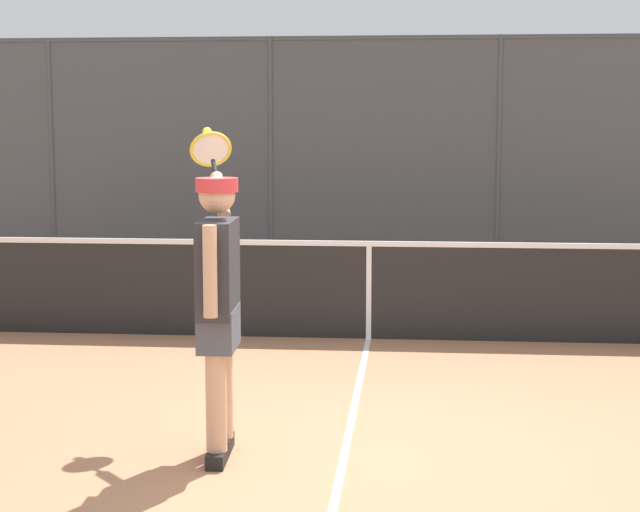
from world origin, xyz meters
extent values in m
plane|color=#B27551|center=(0.00, 0.00, 0.00)|extent=(60.00, 60.00, 0.00)
cube|color=white|center=(0.00, -1.13, 0.00)|extent=(0.05, 4.94, 0.01)
cylinder|color=#474C51|center=(-1.59, -8.17, 1.64)|extent=(0.07, 0.07, 3.29)
cylinder|color=#474C51|center=(1.59, -8.17, 1.64)|extent=(0.07, 0.07, 3.29)
cylinder|color=#474C51|center=(4.77, -8.17, 1.64)|extent=(0.07, 0.07, 3.29)
cylinder|color=#474C51|center=(0.00, -8.17, 3.25)|extent=(15.89, 0.05, 0.05)
cube|color=#474C51|center=(0.00, -8.17, 1.64)|extent=(15.89, 0.02, 3.29)
cube|color=#387A3D|center=(0.00, -8.82, 1.43)|extent=(18.89, 0.90, 2.85)
cube|color=silver|center=(0.00, -7.99, 0.07)|extent=(16.89, 0.18, 0.15)
cube|color=black|center=(0.00, -3.60, 0.46)|extent=(10.01, 0.02, 0.91)
cube|color=white|center=(0.00, -3.60, 0.94)|extent=(10.01, 0.04, 0.05)
cube|color=white|center=(0.00, -3.60, 0.46)|extent=(0.05, 0.04, 0.91)
cube|color=black|center=(0.77, 0.20, 0.04)|extent=(0.12, 0.26, 0.09)
cylinder|color=tan|center=(0.77, 0.20, 0.50)|extent=(0.13, 0.13, 0.82)
cube|color=black|center=(0.78, -0.08, 0.04)|extent=(0.12, 0.26, 0.09)
cylinder|color=tan|center=(0.78, -0.08, 0.50)|extent=(0.13, 0.13, 0.82)
cube|color=#474C56|center=(0.78, 0.06, 0.83)|extent=(0.24, 0.44, 0.26)
cube|color=#2D2D33|center=(0.78, 0.06, 1.21)|extent=(0.23, 0.51, 0.59)
cylinder|color=tan|center=(0.76, 0.37, 1.23)|extent=(0.08, 0.08, 0.55)
cylinder|color=tan|center=(0.85, -0.41, 1.62)|extent=(0.21, 0.40, 0.30)
sphere|color=tan|center=(0.78, 0.06, 1.66)|extent=(0.23, 0.23, 0.23)
cylinder|color=red|center=(0.78, 0.06, 1.72)|extent=(0.27, 0.27, 0.09)
cube|color=red|center=(0.78, -0.06, 1.69)|extent=(0.20, 0.21, 0.02)
cylinder|color=black|center=(0.93, -0.64, 1.79)|extent=(0.08, 0.17, 0.13)
torus|color=gold|center=(0.99, -0.82, 1.91)|extent=(0.34, 0.27, 0.26)
cylinder|color=silver|center=(0.99, -0.82, 1.91)|extent=(0.28, 0.21, 0.21)
sphere|color=#CCDB33|center=(1.04, -0.99, 2.03)|extent=(0.07, 0.07, 0.07)
camera|label=1|loc=(-0.42, 6.23, 2.10)|focal=57.56mm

